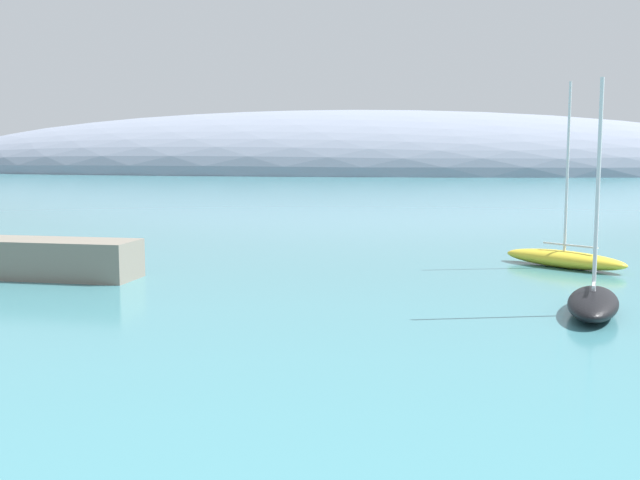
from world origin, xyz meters
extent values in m
ellipsoid|color=gray|center=(-23.83, 214.98, 0.00)|extent=(260.87, 74.31, 35.57)
ellipsoid|color=yellow|center=(12.86, 36.79, 0.48)|extent=(7.08, 6.30, 0.97)
cylinder|color=silver|center=(12.86, 36.79, 5.72)|extent=(0.15, 0.15, 9.51)
cube|color=silver|center=(13.12, 36.57, 1.32)|extent=(2.70, 2.24, 0.10)
ellipsoid|color=black|center=(12.08, 23.72, 0.50)|extent=(3.23, 6.62, 0.99)
cylinder|color=silver|center=(12.08, 23.72, 5.27)|extent=(0.16, 0.16, 8.56)
cube|color=silver|center=(12.14, 24.00, 1.34)|extent=(0.67, 2.82, 0.10)
camera|label=1|loc=(5.93, -8.79, 6.74)|focal=43.65mm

